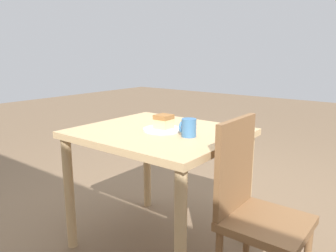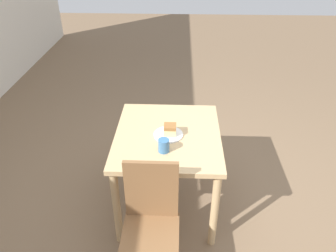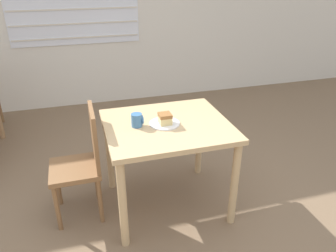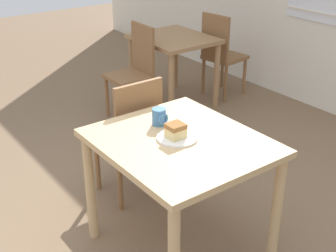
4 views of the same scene
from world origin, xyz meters
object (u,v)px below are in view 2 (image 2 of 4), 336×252
cake_slice (170,130)px  chair_near_window (151,222)px  dining_table_near (168,145)px  plate (168,135)px  coffee_mug (164,145)px

cake_slice → chair_near_window: bearing=170.7°
dining_table_near → plate: plate is taller
chair_near_window → cake_slice: bearing=80.7°
plate → cake_slice: cake_slice is taller
plate → dining_table_near: bearing=15.2°
chair_near_window → plate: 0.70m
chair_near_window → cake_slice: 0.72m
dining_table_near → coffee_mug: bearing=175.0°
coffee_mug → chair_near_window: bearing=171.3°
plate → coffee_mug: coffee_mug is taller
dining_table_near → chair_near_window: size_ratio=1.04×
plate → cake_slice: size_ratio=2.44×
dining_table_near → plate: (-0.02, -0.01, 0.12)m
chair_near_window → plate: chair_near_window is taller
plate → cake_slice: bearing=-89.5°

